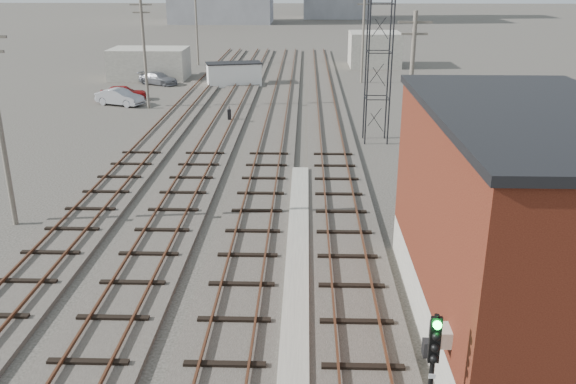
{
  "coord_description": "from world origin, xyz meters",
  "views": [
    {
      "loc": [
        0.78,
        -5.4,
        10.98
      ],
      "look_at": [
        0.06,
        18.65,
        2.2
      ],
      "focal_mm": 38.0,
      "sensor_mm": 36.0,
      "label": 1
    }
  ],
  "objects_px": {
    "car_red": "(124,93)",
    "car_silver": "(120,97)",
    "car_grey": "(158,78)",
    "switch_stand": "(229,115)",
    "site_trailer": "(234,74)",
    "signal_mast": "(431,377)"
  },
  "relations": [
    {
      "from": "car_red",
      "to": "car_silver",
      "type": "relative_size",
      "value": 0.94
    },
    {
      "from": "car_silver",
      "to": "switch_stand",
      "type": "bearing_deg",
      "value": -98.58
    },
    {
      "from": "switch_stand",
      "to": "signal_mast",
      "type": "bearing_deg",
      "value": -87.72
    },
    {
      "from": "switch_stand",
      "to": "car_red",
      "type": "relative_size",
      "value": 0.29
    },
    {
      "from": "signal_mast",
      "to": "site_trailer",
      "type": "bearing_deg",
      "value": 101.57
    },
    {
      "from": "switch_stand",
      "to": "car_silver",
      "type": "bearing_deg",
      "value": 137.72
    },
    {
      "from": "signal_mast",
      "to": "switch_stand",
      "type": "height_order",
      "value": "signal_mast"
    },
    {
      "from": "signal_mast",
      "to": "car_silver",
      "type": "xyz_separation_m",
      "value": [
        -18.97,
        39.94,
        -1.56
      ]
    },
    {
      "from": "car_red",
      "to": "car_grey",
      "type": "bearing_deg",
      "value": -24.3
    },
    {
      "from": "signal_mast",
      "to": "car_red",
      "type": "distance_m",
      "value": 46.25
    },
    {
      "from": "site_trailer",
      "to": "car_grey",
      "type": "xyz_separation_m",
      "value": [
        -7.81,
        0.3,
        -0.54
      ]
    },
    {
      "from": "switch_stand",
      "to": "car_grey",
      "type": "bearing_deg",
      "value": 107.66
    },
    {
      "from": "switch_stand",
      "to": "car_grey",
      "type": "relative_size",
      "value": 0.27
    },
    {
      "from": "signal_mast",
      "to": "switch_stand",
      "type": "distance_m",
      "value": 35.2
    },
    {
      "from": "site_trailer",
      "to": "switch_stand",
      "type": "bearing_deg",
      "value": -98.5
    },
    {
      "from": "signal_mast",
      "to": "site_trailer",
      "type": "height_order",
      "value": "signal_mast"
    },
    {
      "from": "switch_stand",
      "to": "car_red",
      "type": "bearing_deg",
      "value": 130.42
    },
    {
      "from": "site_trailer",
      "to": "car_red",
      "type": "relative_size",
      "value": 1.46
    },
    {
      "from": "car_silver",
      "to": "car_grey",
      "type": "height_order",
      "value": "car_silver"
    },
    {
      "from": "switch_stand",
      "to": "car_red",
      "type": "distance_m",
      "value": 13.16
    },
    {
      "from": "car_grey",
      "to": "car_silver",
      "type": "bearing_deg",
      "value": -159.01
    },
    {
      "from": "site_trailer",
      "to": "car_red",
      "type": "distance_m",
      "value": 11.93
    }
  ]
}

